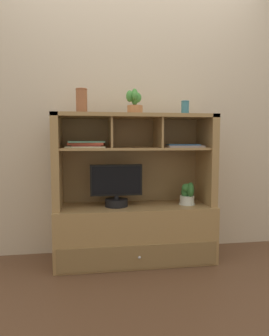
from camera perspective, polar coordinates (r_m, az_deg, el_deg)
The scene contains 10 objects.
floor_plane at distance 2.82m, azimuth 0.00°, elevation -16.56°, with size 6.00×6.00×0.02m, color brown.
back_wall at distance 2.90m, azimuth -0.83°, elevation 12.42°, with size 6.00×0.02×2.80m, color beige.
media_console at distance 2.70m, azimuth -0.02°, elevation -8.63°, with size 1.34×0.51×1.25m.
tv_monitor at distance 2.60m, azimuth -3.35°, elevation -3.80°, with size 0.43×0.19×0.35m.
potted_orchid at distance 2.72m, azimuth 9.73°, elevation -4.77°, with size 0.14×0.15×0.20m.
magazine_stack_left at distance 2.67m, azimuth 8.85°, elevation 4.03°, with size 0.32×0.26×0.03m.
magazine_stack_centre at distance 2.56m, azimuth -8.81°, elevation 4.30°, with size 0.33×0.24×0.05m.
potted_succulent at distance 2.61m, azimuth -0.07°, elevation 11.83°, with size 0.15×0.15×0.21m.
ceramic_vase at distance 2.61m, azimuth -9.69°, elevation 12.02°, with size 0.10×0.10×0.20m.
accent_vase at distance 2.72m, azimuth 9.28°, elevation 10.86°, with size 0.07×0.07×0.12m.
Camera 1 is at (-0.40, -2.59, 1.04)m, focal length 33.18 mm.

